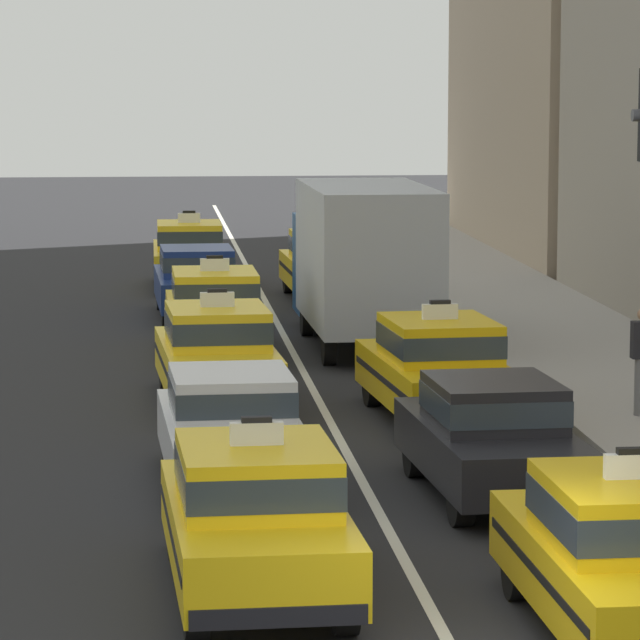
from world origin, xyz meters
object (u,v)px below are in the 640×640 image
(sedan_left_fifth, at_px, (197,280))
(taxi_right_fifth, at_px, (326,264))
(taxi_right_third, at_px, (438,367))
(box_truck_right_fourth, at_px, (362,258))
(sedan_left_second, at_px, (231,425))
(taxi_left_fourth, at_px, (215,310))
(taxi_left_nearest, at_px, (256,515))
(taxi_left_sixth, at_px, (189,253))
(taxi_left_third, at_px, (217,353))
(sedan_right_second, at_px, (492,435))
(taxi_right_nearest, at_px, (628,555))

(sedan_left_fifth, height_order, taxi_right_fifth, taxi_right_fifth)
(taxi_right_third, bearing_deg, sedan_left_fifth, 104.89)
(taxi_right_third, relative_size, box_truck_right_fourth, 0.67)
(taxi_right_fifth, bearing_deg, sedan_left_second, -99.26)
(sedan_left_second, xyz_separation_m, sedan_left_fifth, (0.07, 17.17, 0.00))
(taxi_left_fourth, bearing_deg, taxi_left_nearest, -90.80)
(sedan_left_second, distance_m, taxi_right_third, 5.56)
(taxi_left_nearest, bearing_deg, sedan_left_fifth, 89.86)
(taxi_left_nearest, height_order, taxi_left_fourth, same)
(taxi_left_sixth, bearing_deg, taxi_left_nearest, -90.08)
(taxi_left_nearest, relative_size, taxi_right_fifth, 1.00)
(taxi_left_third, height_order, taxi_left_fourth, same)
(taxi_left_nearest, bearing_deg, sedan_right_second, 51.82)
(sedan_left_second, distance_m, taxi_right_fifth, 20.24)
(sedan_right_second, distance_m, taxi_right_third, 5.32)
(taxi_left_third, bearing_deg, taxi_left_nearest, -90.28)
(sedan_left_fifth, bearing_deg, taxi_right_fifth, 41.37)
(sedan_left_second, distance_m, sedan_left_fifth, 17.17)
(taxi_left_nearest, xyz_separation_m, taxi_left_sixth, (0.04, 28.17, 0.00))
(sedan_left_second, height_order, taxi_left_sixth, taxi_left_sixth)
(sedan_left_second, relative_size, taxi_left_fourth, 0.95)
(taxi_right_nearest, bearing_deg, taxi_left_fourth, 99.87)
(taxi_left_nearest, relative_size, box_truck_right_fourth, 0.66)
(sedan_left_second, distance_m, taxi_left_third, 6.19)
(sedan_left_second, distance_m, sedan_right_second, 3.49)
(taxi_left_third, distance_m, taxi_right_third, 3.88)
(sedan_right_second, bearing_deg, taxi_right_nearest, -88.34)
(taxi_left_third, height_order, taxi_right_third, same)
(sedan_left_fifth, distance_m, taxi_right_nearest, 24.58)
(taxi_left_nearest, distance_m, taxi_left_third, 11.40)
(sedan_left_second, bearing_deg, taxi_left_third, 89.34)
(taxi_left_sixth, bearing_deg, box_truck_right_fourth, -72.91)
(taxi_left_third, distance_m, taxi_right_fifth, 14.14)
(taxi_left_sixth, distance_m, sedan_right_second, 24.16)
(taxi_left_third, bearing_deg, taxi_right_nearest, -75.51)
(taxi_left_nearest, height_order, taxi_right_nearest, same)
(taxi_left_nearest, xyz_separation_m, sedan_left_fifth, (0.05, 22.38, -0.03))
(taxi_right_third, distance_m, taxi_right_fifth, 15.64)
(taxi_left_third, height_order, box_truck_right_fourth, box_truck_right_fourth)
(sedan_left_second, bearing_deg, taxi_right_nearest, -63.82)
(sedan_left_second, relative_size, taxi_left_third, 0.94)
(taxi_right_third, bearing_deg, taxi_right_nearest, -89.78)
(taxi_left_third, relative_size, sedan_right_second, 1.06)
(taxi_left_fourth, bearing_deg, sedan_left_second, -91.24)
(sedan_right_second, xyz_separation_m, box_truck_right_fourth, (-0.10, 13.57, 0.93))
(taxi_left_fourth, height_order, taxi_left_sixth, same)
(taxi_left_third, height_order, taxi_right_nearest, same)
(taxi_left_sixth, height_order, taxi_right_fifth, same)
(sedan_left_second, bearing_deg, box_truck_right_fourth, 75.55)
(taxi_left_fourth, distance_m, sedan_right_second, 13.00)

